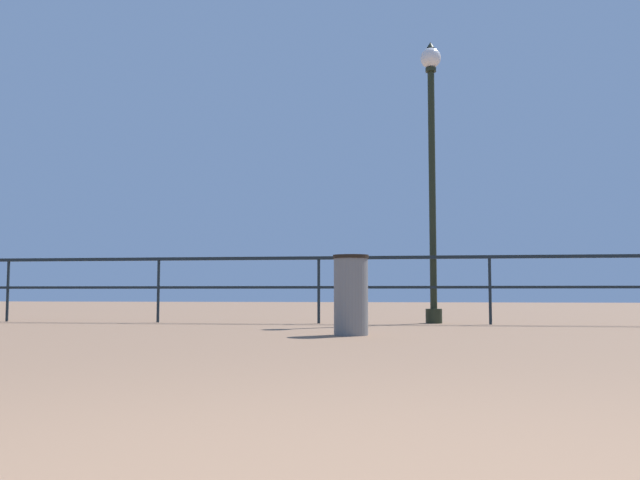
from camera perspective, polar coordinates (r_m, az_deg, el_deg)
name	(u,v)px	position (r m, az deg, el deg)	size (l,w,h in m)	color
pier_railing	(403,273)	(10.31, 6.95, -2.73)	(23.01, 0.05, 1.02)	black
lamppost_center	(432,154)	(10.81, 9.34, 7.09)	(0.32, 0.32, 4.41)	black
trash_bin	(351,295)	(7.60, 2.60, -4.60)	(0.40, 0.40, 0.89)	slate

